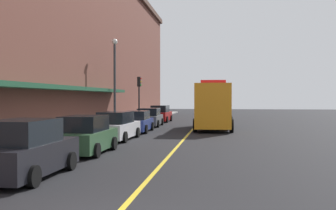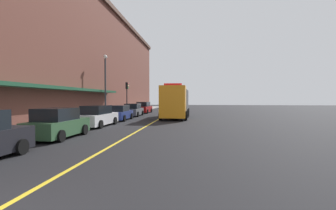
{
  "view_description": "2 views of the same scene",
  "coord_description": "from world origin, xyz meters",
  "px_view_note": "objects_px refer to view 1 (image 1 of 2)",
  "views": [
    {
      "loc": [
        2.23,
        -7.96,
        2.54
      ],
      "look_at": [
        -1.74,
        22.37,
        1.97
      ],
      "focal_mm": 43.3,
      "sensor_mm": 36.0,
      "label": 1
    },
    {
      "loc": [
        4.01,
        -3.51,
        2.28
      ],
      "look_at": [
        0.25,
        29.53,
        1.36
      ],
      "focal_mm": 26.16,
      "sensor_mm": 36.0,
      "label": 2
    }
  ],
  "objects_px": {
    "street_lamp_left": "(115,74)",
    "parked_car_5": "(161,114)",
    "utility_truck": "(214,107)",
    "parking_meter_1": "(144,112)",
    "parked_car_4": "(150,118)",
    "parked_car_0": "(25,151)",
    "parked_car_1": "(85,136)",
    "parking_meter_2": "(12,138)",
    "traffic_light_near": "(139,91)",
    "parking_meter_0": "(138,114)",
    "parked_car_2": "(117,127)",
    "parked_car_3": "(137,122)"
  },
  "relations": [
    {
      "from": "parking_meter_2",
      "to": "traffic_light_near",
      "type": "xyz_separation_m",
      "value": [
        0.06,
        22.92,
        2.1
      ]
    },
    {
      "from": "parked_car_3",
      "to": "traffic_light_near",
      "type": "bearing_deg",
      "value": 9.35
    },
    {
      "from": "parked_car_1",
      "to": "utility_truck",
      "type": "bearing_deg",
      "value": -19.9
    },
    {
      "from": "parking_meter_1",
      "to": "street_lamp_left",
      "type": "height_order",
      "value": "street_lamp_left"
    },
    {
      "from": "parked_car_3",
      "to": "street_lamp_left",
      "type": "distance_m",
      "value": 4.45
    },
    {
      "from": "parking_meter_0",
      "to": "parking_meter_2",
      "type": "height_order",
      "value": "same"
    },
    {
      "from": "parked_car_3",
      "to": "parked_car_5",
      "type": "relative_size",
      "value": 1.0
    },
    {
      "from": "utility_truck",
      "to": "traffic_light_near",
      "type": "height_order",
      "value": "traffic_light_near"
    },
    {
      "from": "parked_car_5",
      "to": "parking_meter_2",
      "type": "height_order",
      "value": "parked_car_5"
    },
    {
      "from": "parked_car_0",
      "to": "parked_car_2",
      "type": "xyz_separation_m",
      "value": [
        -0.04,
        11.48,
        -0.06
      ]
    },
    {
      "from": "parked_car_2",
      "to": "parking_meter_0",
      "type": "height_order",
      "value": "parked_car_2"
    },
    {
      "from": "parking_meter_1",
      "to": "traffic_light_near",
      "type": "bearing_deg",
      "value": -88.65
    },
    {
      "from": "parking_meter_1",
      "to": "parked_car_1",
      "type": "bearing_deg",
      "value": -86.1
    },
    {
      "from": "street_lamp_left",
      "to": "traffic_light_near",
      "type": "distance_m",
      "value": 6.38
    },
    {
      "from": "utility_truck",
      "to": "parking_meter_0",
      "type": "xyz_separation_m",
      "value": [
        -7.05,
        3.77,
        -0.75
      ]
    },
    {
      "from": "parked_car_0",
      "to": "traffic_light_near",
      "type": "relative_size",
      "value": 1.05
    },
    {
      "from": "parked_car_2",
      "to": "parked_car_4",
      "type": "xyz_separation_m",
      "value": [
        -0.05,
        11.54,
        -0.04
      ]
    },
    {
      "from": "parked_car_0",
      "to": "parked_car_5",
      "type": "relative_size",
      "value": 0.96
    },
    {
      "from": "parking_meter_1",
      "to": "street_lamp_left",
      "type": "distance_m",
      "value": 9.47
    },
    {
      "from": "parking_meter_0",
      "to": "street_lamp_left",
      "type": "height_order",
      "value": "street_lamp_left"
    },
    {
      "from": "parked_car_4",
      "to": "utility_truck",
      "type": "height_order",
      "value": "utility_truck"
    },
    {
      "from": "parked_car_3",
      "to": "parking_meter_1",
      "type": "relative_size",
      "value": 3.55
    },
    {
      "from": "parked_car_2",
      "to": "parked_car_3",
      "type": "distance_m",
      "value": 5.57
    },
    {
      "from": "utility_truck",
      "to": "street_lamp_left",
      "type": "height_order",
      "value": "street_lamp_left"
    },
    {
      "from": "parked_car_1",
      "to": "parked_car_5",
      "type": "height_order",
      "value": "parked_car_5"
    },
    {
      "from": "parked_car_0",
      "to": "parking_meter_2",
      "type": "bearing_deg",
      "value": 39.03
    },
    {
      "from": "parked_car_1",
      "to": "parked_car_0",
      "type": "bearing_deg",
      "value": 179.99
    },
    {
      "from": "parked_car_0",
      "to": "parked_car_3",
      "type": "height_order",
      "value": "parked_car_0"
    },
    {
      "from": "parked_car_3",
      "to": "parking_meter_2",
      "type": "distance_m",
      "value": 15.31
    },
    {
      "from": "parking_meter_1",
      "to": "parking_meter_2",
      "type": "bearing_deg",
      "value": -90.0
    },
    {
      "from": "parked_car_0",
      "to": "parked_car_5",
      "type": "height_order",
      "value": "parked_car_0"
    },
    {
      "from": "parking_meter_1",
      "to": "traffic_light_near",
      "type": "distance_m",
      "value": 3.35
    },
    {
      "from": "parked_car_0",
      "to": "parking_meter_0",
      "type": "distance_m",
      "value": 24.37
    },
    {
      "from": "parking_meter_0",
      "to": "parked_car_0",
      "type": "bearing_deg",
      "value": -86.61
    },
    {
      "from": "parked_car_5",
      "to": "parking_meter_1",
      "type": "bearing_deg",
      "value": 148.55
    },
    {
      "from": "parked_car_1",
      "to": "parked_car_4",
      "type": "height_order",
      "value": "parked_car_1"
    },
    {
      "from": "parked_car_5",
      "to": "parked_car_0",
      "type": "bearing_deg",
      "value": -178.6
    },
    {
      "from": "parked_car_0",
      "to": "utility_truck",
      "type": "relative_size",
      "value": 0.51
    },
    {
      "from": "parked_car_2",
      "to": "parking_meter_2",
      "type": "xyz_separation_m",
      "value": [
        -1.4,
        -9.67,
        0.26
      ]
    },
    {
      "from": "parking_meter_1",
      "to": "traffic_light_near",
      "type": "xyz_separation_m",
      "value": [
        0.06,
        -2.62,
        2.1
      ]
    },
    {
      "from": "parked_car_3",
      "to": "parking_meter_2",
      "type": "xyz_separation_m",
      "value": [
        -1.47,
        -15.24,
        0.32
      ]
    },
    {
      "from": "parked_car_1",
      "to": "utility_truck",
      "type": "xyz_separation_m",
      "value": [
        5.57,
        14.99,
        1.01
      ]
    },
    {
      "from": "traffic_light_near",
      "to": "utility_truck",
      "type": "bearing_deg",
      "value": -30.86
    },
    {
      "from": "parked_car_2",
      "to": "parked_car_3",
      "type": "relative_size",
      "value": 1.04
    },
    {
      "from": "parked_car_0",
      "to": "parked_car_1",
      "type": "height_order",
      "value": "parked_car_0"
    },
    {
      "from": "parked_car_0",
      "to": "parked_car_1",
      "type": "relative_size",
      "value": 1.05
    },
    {
      "from": "parking_meter_0",
      "to": "parking_meter_1",
      "type": "bearing_deg",
      "value": 90.0
    },
    {
      "from": "utility_truck",
      "to": "parking_meter_1",
      "type": "height_order",
      "value": "utility_truck"
    },
    {
      "from": "street_lamp_left",
      "to": "parked_car_5",
      "type": "bearing_deg",
      "value": 79.88
    },
    {
      "from": "parked_car_1",
      "to": "utility_truck",
      "type": "relative_size",
      "value": 0.48
    }
  ]
}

